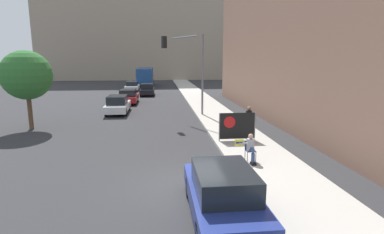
{
  "coord_description": "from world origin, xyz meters",
  "views": [
    {
      "loc": [
        -0.89,
        -10.11,
        4.47
      ],
      "look_at": [
        0.77,
        5.3,
        1.53
      ],
      "focal_mm": 28.0,
      "sensor_mm": 36.0,
      "label": 1
    }
  ],
  "objects_px": {
    "street_tree_near_curb": "(26,75)",
    "city_bus_on_road": "(145,76)",
    "car_on_road_midblock": "(128,96)",
    "car_on_road_distant": "(147,90)",
    "jogger_on_sidewalk": "(249,122)",
    "car_on_road_far_lane": "(132,86)",
    "car_on_road_nearest": "(118,105)",
    "seated_protester": "(251,147)",
    "parked_car_curbside": "(223,193)",
    "protest_banner": "(237,126)",
    "traffic_light_pole": "(190,61)"
  },
  "relations": [
    {
      "from": "street_tree_near_curb",
      "to": "city_bus_on_road",
      "type": "bearing_deg",
      "value": 79.74
    },
    {
      "from": "car_on_road_midblock",
      "to": "car_on_road_distant",
      "type": "height_order",
      "value": "car_on_road_distant"
    },
    {
      "from": "car_on_road_distant",
      "to": "city_bus_on_road",
      "type": "bearing_deg",
      "value": 93.31
    },
    {
      "from": "jogger_on_sidewalk",
      "to": "car_on_road_far_lane",
      "type": "relative_size",
      "value": 0.38
    },
    {
      "from": "car_on_road_distant",
      "to": "car_on_road_nearest",
      "type": "bearing_deg",
      "value": -98.49
    },
    {
      "from": "car_on_road_midblock",
      "to": "car_on_road_distant",
      "type": "bearing_deg",
      "value": 76.85
    },
    {
      "from": "jogger_on_sidewalk",
      "to": "city_bus_on_road",
      "type": "height_order",
      "value": "city_bus_on_road"
    },
    {
      "from": "seated_protester",
      "to": "car_on_road_nearest",
      "type": "distance_m",
      "value": 15.64
    },
    {
      "from": "parked_car_curbside",
      "to": "car_on_road_nearest",
      "type": "xyz_separation_m",
      "value": [
        -5.33,
        17.97,
        0.0
      ]
    },
    {
      "from": "seated_protester",
      "to": "city_bus_on_road",
      "type": "distance_m",
      "value": 41.97
    },
    {
      "from": "car_on_road_midblock",
      "to": "street_tree_near_curb",
      "type": "relative_size",
      "value": 0.87
    },
    {
      "from": "seated_protester",
      "to": "car_on_road_midblock",
      "type": "relative_size",
      "value": 0.28
    },
    {
      "from": "car_on_road_nearest",
      "to": "city_bus_on_road",
      "type": "height_order",
      "value": "city_bus_on_road"
    },
    {
      "from": "protest_banner",
      "to": "car_on_road_nearest",
      "type": "xyz_separation_m",
      "value": [
        -7.74,
        10.25,
        -0.2
      ]
    },
    {
      "from": "seated_protester",
      "to": "car_on_road_far_lane",
      "type": "bearing_deg",
      "value": 118.1
    },
    {
      "from": "seated_protester",
      "to": "jogger_on_sidewalk",
      "type": "distance_m",
      "value": 3.99
    },
    {
      "from": "protest_banner",
      "to": "car_on_road_distant",
      "type": "bearing_deg",
      "value": 103.81
    },
    {
      "from": "car_on_road_midblock",
      "to": "car_on_road_far_lane",
      "type": "distance_m",
      "value": 13.68
    },
    {
      "from": "car_on_road_nearest",
      "to": "car_on_road_distant",
      "type": "height_order",
      "value": "car_on_road_distant"
    },
    {
      "from": "protest_banner",
      "to": "car_on_road_midblock",
      "type": "xyz_separation_m",
      "value": [
        -7.45,
        16.29,
        -0.22
      ]
    },
    {
      "from": "jogger_on_sidewalk",
      "to": "street_tree_near_curb",
      "type": "xyz_separation_m",
      "value": [
        -13.36,
        4.43,
        2.45
      ]
    },
    {
      "from": "jogger_on_sidewalk",
      "to": "protest_banner",
      "type": "xyz_separation_m",
      "value": [
        -0.74,
        -0.34,
        -0.12
      ]
    },
    {
      "from": "car_on_road_far_lane",
      "to": "city_bus_on_road",
      "type": "relative_size",
      "value": 0.46
    },
    {
      "from": "seated_protester",
      "to": "street_tree_near_curb",
      "type": "height_order",
      "value": "street_tree_near_curb"
    },
    {
      "from": "jogger_on_sidewalk",
      "to": "car_on_road_distant",
      "type": "distance_m",
      "value": 24.04
    },
    {
      "from": "protest_banner",
      "to": "city_bus_on_road",
      "type": "relative_size",
      "value": 0.19
    },
    {
      "from": "car_on_road_midblock",
      "to": "traffic_light_pole",
      "type": "bearing_deg",
      "value": -56.64
    },
    {
      "from": "parked_car_curbside",
      "to": "jogger_on_sidewalk",
      "type": "bearing_deg",
      "value": 68.63
    },
    {
      "from": "jogger_on_sidewalk",
      "to": "car_on_road_midblock",
      "type": "xyz_separation_m",
      "value": [
        -8.19,
        15.95,
        -0.34
      ]
    },
    {
      "from": "street_tree_near_curb",
      "to": "car_on_road_midblock",
      "type": "bearing_deg",
      "value": 65.84
    },
    {
      "from": "seated_protester",
      "to": "street_tree_near_curb",
      "type": "distance_m",
      "value": 15.08
    },
    {
      "from": "seated_protester",
      "to": "traffic_light_pole",
      "type": "bearing_deg",
      "value": 112.45
    },
    {
      "from": "protest_banner",
      "to": "car_on_road_distant",
      "type": "xyz_separation_m",
      "value": [
        -5.77,
        23.47,
        -0.2
      ]
    },
    {
      "from": "car_on_road_midblock",
      "to": "street_tree_near_curb",
      "type": "bearing_deg",
      "value": -114.16
    },
    {
      "from": "city_bus_on_road",
      "to": "parked_car_curbside",
      "type": "bearing_deg",
      "value": -84.75
    },
    {
      "from": "seated_protester",
      "to": "car_on_road_midblock",
      "type": "distance_m",
      "value": 21.04
    },
    {
      "from": "city_bus_on_road",
      "to": "street_tree_near_curb",
      "type": "height_order",
      "value": "street_tree_near_curb"
    },
    {
      "from": "traffic_light_pole",
      "to": "car_on_road_midblock",
      "type": "height_order",
      "value": "traffic_light_pole"
    },
    {
      "from": "seated_protester",
      "to": "city_bus_on_road",
      "type": "bearing_deg",
      "value": 113.42
    },
    {
      "from": "seated_protester",
      "to": "jogger_on_sidewalk",
      "type": "height_order",
      "value": "jogger_on_sidewalk"
    },
    {
      "from": "parked_car_curbside",
      "to": "street_tree_near_curb",
      "type": "relative_size",
      "value": 0.87
    },
    {
      "from": "car_on_road_far_lane",
      "to": "car_on_road_distant",
      "type": "bearing_deg",
      "value": -69.19
    },
    {
      "from": "traffic_light_pole",
      "to": "car_on_road_nearest",
      "type": "relative_size",
      "value": 1.4
    },
    {
      "from": "traffic_light_pole",
      "to": "city_bus_on_road",
      "type": "distance_m",
      "value": 30.73
    },
    {
      "from": "traffic_light_pole",
      "to": "parked_car_curbside",
      "type": "xyz_separation_m",
      "value": [
        -0.59,
        -15.46,
        -3.67
      ]
    },
    {
      "from": "jogger_on_sidewalk",
      "to": "car_on_road_far_lane",
      "type": "bearing_deg",
      "value": -38.99
    },
    {
      "from": "car_on_road_midblock",
      "to": "city_bus_on_road",
      "type": "height_order",
      "value": "city_bus_on_road"
    },
    {
      "from": "car_on_road_nearest",
      "to": "car_on_road_distant",
      "type": "distance_m",
      "value": 13.37
    },
    {
      "from": "car_on_road_distant",
      "to": "street_tree_near_curb",
      "type": "distance_m",
      "value": 20.11
    },
    {
      "from": "car_on_road_far_lane",
      "to": "car_on_road_midblock",
      "type": "bearing_deg",
      "value": -86.73
    }
  ]
}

